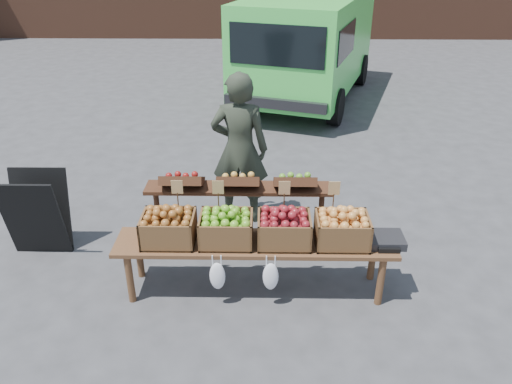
# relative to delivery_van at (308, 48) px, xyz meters

# --- Properties ---
(ground) EXTENTS (80.00, 80.00, 0.00)m
(ground) POSITION_rel_delivery_van_xyz_m (-1.50, -6.30, -1.06)
(ground) COLOR #3E3E41
(delivery_van) EXTENTS (3.57, 5.19, 2.12)m
(delivery_van) POSITION_rel_delivery_van_xyz_m (0.00, 0.00, 0.00)
(delivery_van) COLOR #45D64D
(delivery_van) RESTS_ON ground
(vendor) EXTENTS (0.71, 0.50, 1.86)m
(vendor) POSITION_rel_delivery_van_xyz_m (-1.19, -5.17, -0.13)
(vendor) COLOR #282F23
(vendor) RESTS_ON ground
(chalkboard_sign) EXTENTS (0.64, 0.35, 0.96)m
(chalkboard_sign) POSITION_rel_delivery_van_xyz_m (-3.38, -5.95, -0.58)
(chalkboard_sign) COLOR black
(chalkboard_sign) RESTS_ON ground
(back_table) EXTENTS (2.10, 0.44, 1.04)m
(back_table) POSITION_rel_delivery_van_xyz_m (-1.17, -5.88, -0.54)
(back_table) COLOR #3C2113
(back_table) RESTS_ON ground
(display_bench) EXTENTS (2.70, 0.56, 0.57)m
(display_bench) POSITION_rel_delivery_van_xyz_m (-0.98, -6.60, -0.78)
(display_bench) COLOR brown
(display_bench) RESTS_ON ground
(crate_golden_apples) EXTENTS (0.50, 0.40, 0.28)m
(crate_golden_apples) POSITION_rel_delivery_van_xyz_m (-1.81, -6.60, -0.35)
(crate_golden_apples) COLOR #9E652A
(crate_golden_apples) RESTS_ON display_bench
(crate_russet_pears) EXTENTS (0.50, 0.40, 0.28)m
(crate_russet_pears) POSITION_rel_delivery_van_xyz_m (-1.26, -6.60, -0.35)
(crate_russet_pears) COLOR #479223
(crate_russet_pears) RESTS_ON display_bench
(crate_red_apples) EXTENTS (0.50, 0.40, 0.28)m
(crate_red_apples) POSITION_rel_delivery_van_xyz_m (-0.71, -6.60, -0.35)
(crate_red_apples) COLOR maroon
(crate_red_apples) RESTS_ON display_bench
(crate_green_apples) EXTENTS (0.50, 0.40, 0.28)m
(crate_green_apples) POSITION_rel_delivery_van_xyz_m (-0.16, -6.60, -0.35)
(crate_green_apples) COLOR gold
(crate_green_apples) RESTS_ON display_bench
(weighing_scale) EXTENTS (0.34, 0.30, 0.08)m
(weighing_scale) POSITION_rel_delivery_van_xyz_m (0.27, -6.60, -0.45)
(weighing_scale) COLOR #232326
(weighing_scale) RESTS_ON display_bench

